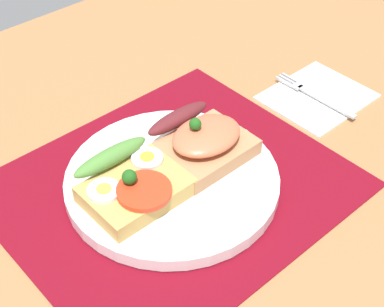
% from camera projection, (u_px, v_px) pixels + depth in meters
% --- Properties ---
extents(ground_plane, '(1.20, 0.90, 0.03)m').
position_uv_depth(ground_plane, '(173.00, 197.00, 0.67)').
color(ground_plane, '#9E6C40').
extents(placemat, '(0.37, 0.32, 0.00)m').
position_uv_depth(placemat, '(172.00, 187.00, 0.66)').
color(placemat, maroon).
rests_on(placemat, ground_plane).
extents(plate, '(0.24, 0.24, 0.02)m').
position_uv_depth(plate, '(172.00, 181.00, 0.65)').
color(plate, white).
rests_on(plate, placemat).
extents(sandwich_egg_tomato, '(0.11, 0.10, 0.04)m').
position_uv_depth(sandwich_egg_tomato, '(132.00, 184.00, 0.62)').
color(sandwich_egg_tomato, tan).
rests_on(sandwich_egg_tomato, plate).
extents(sandwich_salmon, '(0.10, 0.10, 0.05)m').
position_uv_depth(sandwich_salmon, '(201.00, 140.00, 0.66)').
color(sandwich_salmon, '#B67E54').
rests_on(sandwich_salmon, plate).
extents(napkin, '(0.13, 0.11, 0.01)m').
position_uv_depth(napkin, '(318.00, 96.00, 0.79)').
color(napkin, white).
rests_on(napkin, ground_plane).
extents(fork, '(0.02, 0.13, 0.00)m').
position_uv_depth(fork, '(313.00, 94.00, 0.78)').
color(fork, '#B7B7BC').
rests_on(fork, napkin).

